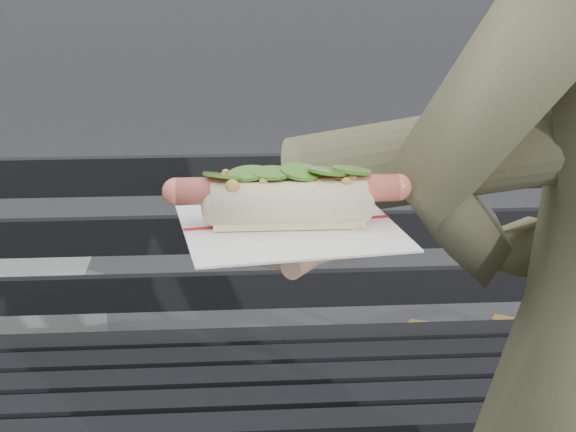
{
  "coord_description": "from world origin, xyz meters",
  "views": [
    {
      "loc": [
        0.01,
        -0.83,
        1.29
      ],
      "look_at": [
        0.06,
        -0.07,
        1.06
      ],
      "focal_mm": 55.0,
      "sensor_mm": 36.0,
      "label": 1
    }
  ],
  "objects": [
    {
      "name": "park_bench",
      "position": [
        0.08,
        0.8,
        0.52
      ],
      "size": [
        1.5,
        0.44,
        0.88
      ],
      "color": "black",
      "rests_on": "ground"
    },
    {
      "name": "held_hotdog",
      "position": [
        0.25,
        -0.0,
        1.09
      ],
      "size": [
        0.62,
        0.31,
        0.2
      ],
      "color": "brown"
    }
  ]
}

